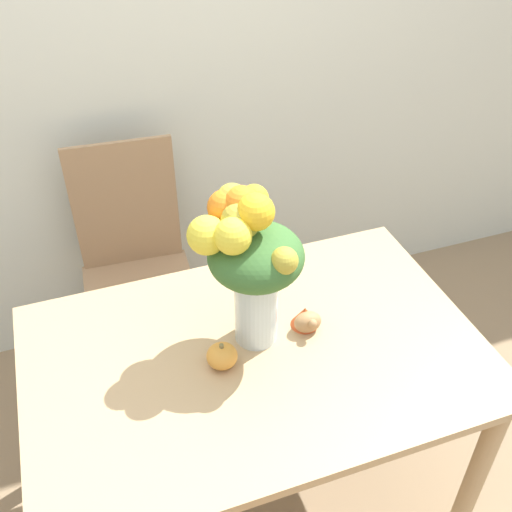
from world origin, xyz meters
The scene contains 7 objects.
ground_plane centered at (0.00, 0.00, 0.00)m, with size 12.00×12.00×0.00m, color #8E7556.
wall_back centered at (0.00, 1.06, 1.35)m, with size 8.00×0.06×2.70m.
dining_table centered at (0.00, 0.00, 0.64)m, with size 1.28×0.84×0.74m.
flower_vase centered at (0.01, 0.07, 1.03)m, with size 0.30×0.25×0.48m.
pumpkin centered at (-0.10, -0.01, 0.77)m, with size 0.09×0.09×0.08m.
turkey_figurine centered at (0.17, 0.04, 0.77)m, with size 0.08×0.11×0.07m.
dining_chair_near_window centered at (-0.22, 0.77, 0.51)m, with size 0.45×0.45×1.00m.
Camera 1 is at (-0.39, -1.09, 1.99)m, focal length 42.00 mm.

